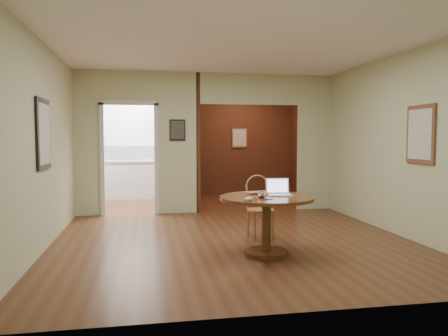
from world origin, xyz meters
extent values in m
plane|color=#4B2715|center=(0.00, 0.00, 0.00)|extent=(5.00, 5.00, 0.00)
plane|color=white|center=(0.00, 0.00, 2.70)|extent=(5.00, 5.00, 0.00)
plane|color=beige|center=(0.00, -2.50, 1.35)|extent=(5.00, 0.00, 5.00)
plane|color=beige|center=(-2.50, 0.00, 1.35)|extent=(0.00, 5.00, 5.00)
plane|color=beige|center=(2.50, 0.00, 1.35)|extent=(0.00, 5.00, 5.00)
cube|color=beige|center=(-2.25, 2.50, 1.35)|extent=(0.50, 2.70, 0.04)
cube|color=beige|center=(-0.60, 2.50, 1.35)|extent=(0.80, 2.70, 0.04)
cube|color=beige|center=(2.15, 2.50, 1.35)|extent=(0.70, 2.70, 0.04)
plane|color=white|center=(-1.35, 4.50, 1.35)|extent=(2.70, 0.00, 2.70)
plane|color=#3A2210|center=(1.15, 5.00, 1.35)|extent=(2.70, 0.00, 2.70)
cube|color=#3A2210|center=(-0.20, 3.75, 1.35)|extent=(0.08, 2.50, 2.70)
cube|color=black|center=(-2.48, 0.00, 1.50)|extent=(0.03, 0.70, 0.90)
cube|color=brown|center=(2.48, -0.50, 1.50)|extent=(0.03, 0.60, 0.80)
cube|color=black|center=(-0.60, 2.48, 1.60)|extent=(0.30, 0.03, 0.40)
cube|color=white|center=(1.15, 4.98, 1.45)|extent=(0.40, 0.03, 0.50)
cube|color=white|center=(-1.35, 4.49, 1.10)|extent=(2.00, 0.02, 0.32)
cylinder|color=#5A3216|center=(0.27, -0.69, 0.02)|extent=(0.54, 0.54, 0.05)
cylinder|color=#5A3216|center=(0.27, -0.69, 0.36)|extent=(0.12, 0.12, 0.63)
cylinder|color=#5A3216|center=(0.27, -0.69, 0.71)|extent=(1.17, 1.17, 0.04)
cylinder|color=#AB6C3C|center=(0.41, 0.14, 0.41)|extent=(0.43, 0.43, 0.03)
cylinder|color=#AB6C3C|center=(0.29, -0.01, 0.21)|extent=(0.03, 0.03, 0.41)
cylinder|color=#AB6C3C|center=(0.57, 0.02, 0.21)|extent=(0.03, 0.03, 0.41)
cylinder|color=#AB6C3C|center=(0.26, 0.27, 0.21)|extent=(0.03, 0.03, 0.41)
cylinder|color=#AB6C3C|center=(0.53, 0.30, 0.21)|extent=(0.03, 0.03, 0.41)
cylinder|color=#AB6C3C|center=(0.24, 0.26, 0.59)|extent=(0.02, 0.02, 0.33)
cylinder|color=#AB6C3C|center=(0.55, 0.30, 0.59)|extent=(0.02, 0.02, 0.33)
torus|color=#AB6C3C|center=(0.40, 0.29, 0.74)|extent=(0.36, 0.06, 0.36)
cube|color=silver|center=(0.45, -0.66, 0.74)|extent=(0.32, 0.24, 0.01)
cube|color=silver|center=(0.45, -0.68, 0.74)|extent=(0.26, 0.13, 0.00)
cube|color=silver|center=(0.45, -0.53, 0.84)|extent=(0.30, 0.08, 0.20)
cube|color=#97A1C1|center=(0.45, -0.54, 0.84)|extent=(0.26, 0.06, 0.16)
imported|color=silver|center=(0.27, -0.46, 0.74)|extent=(0.43, 0.35, 0.03)
ellipsoid|color=silver|center=(-0.04, -1.04, 0.75)|extent=(0.13, 0.09, 0.05)
cylinder|color=navy|center=(0.20, -0.98, 0.73)|extent=(0.12, 0.03, 0.01)
cube|color=silver|center=(-1.35, 4.20, 0.45)|extent=(2.00, 0.55, 0.90)
cube|color=#BABBB6|center=(-1.35, 4.20, 0.92)|extent=(2.06, 0.60, 0.04)
sphere|color=#B20C0C|center=(-1.50, 3.91, 0.50)|extent=(0.03, 0.03, 0.03)
sphere|color=#B20C0C|center=(-0.50, 3.91, 0.50)|extent=(0.03, 0.03, 0.03)
ellipsoid|color=#C4B390|center=(-0.69, 4.20, 1.09)|extent=(0.38, 0.35, 0.30)
camera|label=1|loc=(-1.21, -5.87, 1.46)|focal=35.00mm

